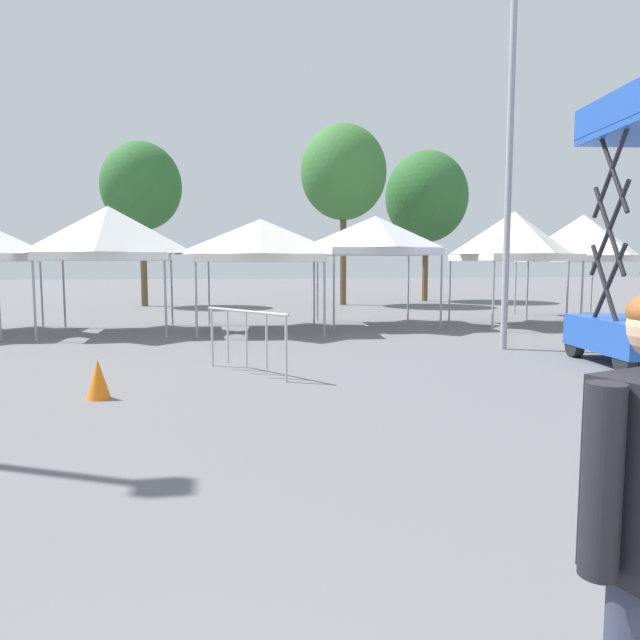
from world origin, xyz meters
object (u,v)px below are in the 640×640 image
canopy_tent_right_of_center (583,238)px  tree_behind_tents_center (343,173)px  canopy_tent_behind_center (375,236)px  light_pole_near_lift (512,88)px  canopy_tent_center (514,236)px  scissor_lift (633,288)px  crowd_barrier_mid_lot (246,329)px  traffic_cone_lot_center (98,379)px  tree_behind_tents_left (141,187)px  canopy_tent_behind_right (109,233)px  canopy_tent_left_of_center (261,241)px  tree_behind_tents_right (426,197)px

canopy_tent_right_of_center → tree_behind_tents_center: bearing=133.2°
canopy_tent_behind_center → light_pole_near_lift: (1.48, -5.15, 2.82)m
canopy_tent_center → tree_behind_tents_center: size_ratio=0.43×
canopy_tent_center → scissor_lift: size_ratio=0.71×
canopy_tent_right_of_center → scissor_lift: size_ratio=0.73×
canopy_tent_behind_center → canopy_tent_center: (4.05, -0.67, -0.01)m
canopy_tent_right_of_center → tree_behind_tents_center: (-6.78, 7.22, 3.10)m
crowd_barrier_mid_lot → traffic_cone_lot_center: (-2.08, -1.49, -0.48)m
tree_behind_tents_center → tree_behind_tents_left: bearing=175.4°
traffic_cone_lot_center → canopy_tent_behind_right: bearing=98.7°
scissor_lift → light_pole_near_lift: 4.81m
canopy_tent_center → canopy_tent_right_of_center: canopy_tent_right_of_center is taller
canopy_tent_behind_center → tree_behind_tents_center: bearing=84.2°
canopy_tent_left_of_center → canopy_tent_center: 7.48m
canopy_tent_center → crowd_barrier_mid_lot: 10.50m
crowd_barrier_mid_lot → tree_behind_tents_center: bearing=72.1°
light_pole_near_lift → tree_behind_tents_right: 15.95m
light_pole_near_lift → tree_behind_tents_right: (3.89, 15.46, -0.44)m
canopy_tent_behind_center → canopy_tent_right_of_center: (7.64, 1.27, 0.04)m
canopy_tent_behind_right → canopy_tent_right_of_center: size_ratio=0.96×
canopy_tent_left_of_center → traffic_cone_lot_center: bearing=-109.7°
canopy_tent_behind_right → crowd_barrier_mid_lot: canopy_tent_behind_right is taller
canopy_tent_behind_right → canopy_tent_behind_center: size_ratio=1.04×
scissor_lift → tree_behind_tents_center: tree_behind_tents_center is taller
canopy_tent_left_of_center → canopy_tent_right_of_center: bearing=10.1°
light_pole_near_lift → tree_behind_tents_left: (-9.25, 14.33, -0.38)m
scissor_lift → crowd_barrier_mid_lot: size_ratio=2.75×
canopy_tent_left_of_center → canopy_tent_behind_center: size_ratio=1.11×
tree_behind_tents_right → scissor_lift: bearing=-98.2°
canopy_tent_behind_right → light_pole_near_lift: bearing=-27.5°
canopy_tent_behind_center → traffic_cone_lot_center: bearing=-126.2°
tree_behind_tents_left → light_pole_near_lift: bearing=-57.2°
canopy_tent_behind_center → canopy_tent_right_of_center: size_ratio=0.93×
canopy_tent_right_of_center → crowd_barrier_mid_lot: canopy_tent_right_of_center is taller
scissor_lift → traffic_cone_lot_center: (-9.05, -1.18, -1.12)m
scissor_lift → traffic_cone_lot_center: scissor_lift is taller
canopy_tent_right_of_center → crowd_barrier_mid_lot: 14.51m
canopy_tent_behind_right → canopy_tent_center: canopy_tent_center is taller
canopy_tent_right_of_center → traffic_cone_lot_center: bearing=-144.9°
canopy_tent_right_of_center → light_pole_near_lift: size_ratio=0.36×
canopy_tent_behind_center → traffic_cone_lot_center: (-6.21, -8.48, -2.39)m
canopy_tent_right_of_center → tree_behind_tents_left: 17.49m
canopy_tent_left_of_center → canopy_tent_right_of_center: (11.07, 1.97, 0.23)m
canopy_tent_behind_right → tree_behind_tents_left: bearing=92.0°
canopy_tent_right_of_center → canopy_tent_behind_right: bearing=-173.3°
canopy_tent_left_of_center → tree_behind_tents_left: 11.11m
canopy_tent_right_of_center → light_pole_near_lift: bearing=-133.9°
canopy_tent_left_of_center → light_pole_near_lift: (4.90, -4.45, 3.01)m
canopy_tent_left_of_center → crowd_barrier_mid_lot: size_ratio=2.06×
canopy_tent_center → light_pole_near_lift: (-2.57, -4.47, 2.83)m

